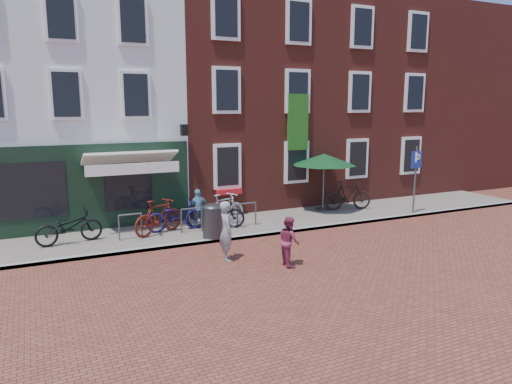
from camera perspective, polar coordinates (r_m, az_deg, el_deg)
name	(u,v)px	position (r m, az deg, el deg)	size (l,w,h in m)	color
ground	(248,239)	(15.58, -1.00, -5.58)	(80.00, 80.00, 0.00)	brown
sidewalk	(256,224)	(17.29, -0.02, -3.80)	(24.00, 3.00, 0.10)	slate
building_stucco	(59,99)	(20.69, -22.46, 10.21)	(8.00, 8.00, 9.00)	silver
building_brick_mid	(224,89)	(22.22, -3.83, 12.21)	(6.00, 8.00, 10.00)	maroon
building_brick_right	(334,90)	(25.05, 9.33, 11.89)	(6.00, 8.00, 10.00)	maroon
filler_right	(430,101)	(29.21, 20.04, 10.19)	(7.00, 8.00, 9.00)	maroon
litter_bin	(213,219)	(15.28, -5.19, -3.20)	(0.64, 0.64, 1.18)	#353538
parking_sign	(416,170)	(19.46, 18.51, 2.52)	(0.50, 0.08, 2.61)	#4C4C4F
parasol	(324,157)	(19.04, 8.12, 4.12)	(2.57, 2.57, 2.38)	#4C4C4F
woman	(227,231)	(13.30, -3.52, -4.66)	(0.61, 0.40, 1.68)	gray
boy	(289,241)	(12.93, 3.97, -5.85)	(0.66, 0.51, 1.35)	#872D4B
cafe_person	(198,208)	(16.56, -6.89, -1.95)	(0.78, 0.33, 1.34)	#66AEC2
bicycle_0	(69,227)	(15.64, -21.40, -3.89)	(0.70, 1.99, 1.05)	black
bicycle_1	(159,217)	(15.92, -11.54, -2.91)	(0.55, 1.93, 1.16)	maroon
bicycle_2	(176,215)	(16.27, -9.55, -2.77)	(0.70, 1.99, 1.05)	#170D53
bicycle_3	(224,210)	(16.66, -3.87, -2.13)	(0.55, 1.93, 1.16)	#B5B5B7
bicycle_4	(215,213)	(16.46, -4.86, -2.51)	(0.70, 1.99, 1.05)	black
bicycle_5	(348,196)	(19.57, 10.93, -0.42)	(0.55, 1.93, 1.16)	black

